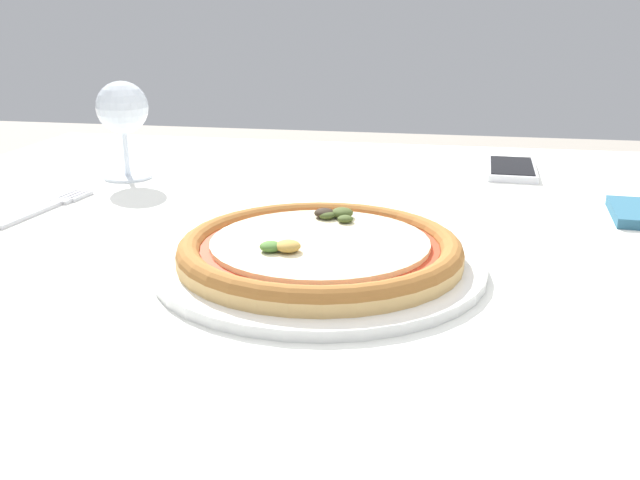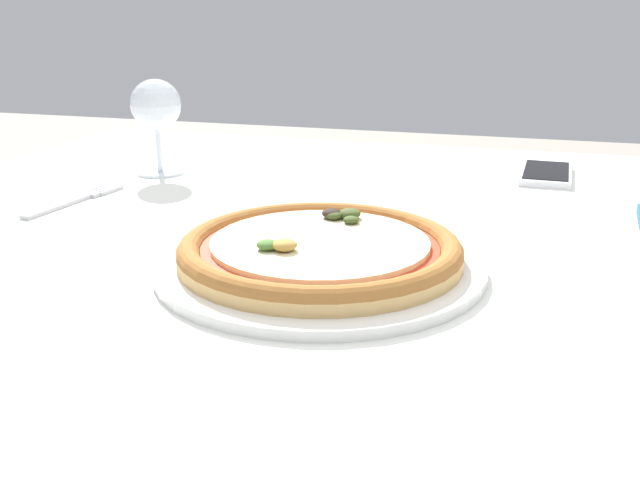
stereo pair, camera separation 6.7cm
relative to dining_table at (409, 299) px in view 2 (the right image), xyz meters
The scene contains 5 objects.
dining_table is the anchor object (origin of this frame).
pizza_plate 0.19m from the dining_table, 113.45° to the right, with size 0.31×0.31×0.04m.
fork 0.44m from the dining_table, behind, with size 0.04×0.17×0.00m.
wine_glass_far_left 0.48m from the dining_table, 156.63° to the left, with size 0.07×0.07×0.14m.
cell_phone 0.36m from the dining_table, 65.48° to the left, with size 0.08×0.15×0.01m.
Camera 2 is at (0.12, -0.75, 0.99)m, focal length 40.00 mm.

